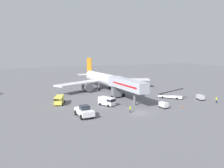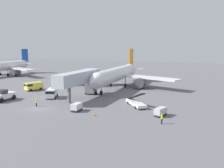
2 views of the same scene
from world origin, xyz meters
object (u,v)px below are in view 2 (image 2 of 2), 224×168
at_px(service_van_near_center, 33,86).
at_px(service_van_far_left, 52,93).
at_px(ground_crew_worker_foreground, 36,102).
at_px(safety_cone_alpha, 95,114).
at_px(baggage_cart_mid_left, 77,107).
at_px(airplane_background, 3,67).
at_px(airplane_at_gate, 118,75).
at_px(pushback_tug, 3,95).
at_px(belt_loader_truck, 136,102).
at_px(baggage_cart_far_right, 160,111).
at_px(ground_crew_worker_midground, 162,118).
at_px(jet_bridge, 80,78).

bearing_deg(service_van_near_center, service_van_far_left, -30.89).
bearing_deg(service_van_far_left, service_van_near_center, 149.11).
bearing_deg(ground_crew_worker_foreground, safety_cone_alpha, -6.05).
bearing_deg(baggage_cart_mid_left, ground_crew_worker_foreground, -179.77).
distance_m(service_van_far_left, airplane_background, 53.56).
height_order(airplane_at_gate, ground_crew_worker_foreground, airplane_at_gate).
bearing_deg(safety_cone_alpha, pushback_tug, 173.20).
height_order(belt_loader_truck, baggage_cart_far_right, belt_loader_truck).
xyz_separation_m(service_van_near_center, baggage_cart_far_right, (38.27, -11.86, -0.42)).
distance_m(airplane_at_gate, pushback_tug, 32.27).
relative_size(service_van_near_center, baggage_cart_far_right, 1.84).
distance_m(belt_loader_truck, baggage_cart_mid_left, 12.36).
xyz_separation_m(service_van_near_center, ground_crew_worker_foreground, (13.34, -14.85, -0.40)).
bearing_deg(pushback_tug, ground_crew_worker_midground, -4.59).
bearing_deg(safety_cone_alpha, airplane_at_gate, 105.12).
xyz_separation_m(belt_loader_truck, baggage_cart_mid_left, (-9.03, -8.44, 0.06)).
height_order(airplane_at_gate, pushback_tug, airplane_at_gate).
relative_size(service_van_far_left, safety_cone_alpha, 9.24).
height_order(airplane_at_gate, service_van_near_center, airplane_at_gate).
bearing_deg(belt_loader_truck, jet_bridge, 171.82).
xyz_separation_m(pushback_tug, belt_loader_truck, (29.16, 7.03, -0.42)).
relative_size(service_van_near_center, safety_cone_alpha, 9.76).
height_order(jet_bridge, pushback_tug, jet_bridge).
bearing_deg(jet_bridge, pushback_tug, -148.46).
height_order(service_van_far_left, baggage_cart_mid_left, service_van_far_left).
bearing_deg(ground_crew_worker_midground, service_van_near_center, 157.53).
relative_size(airplane_at_gate, service_van_near_center, 7.33).
relative_size(service_van_far_left, baggage_cart_far_right, 1.74).
bearing_deg(baggage_cart_mid_left, jet_bridge, 116.86).
height_order(airplane_at_gate, airplane_background, airplane_at_gate).
xyz_separation_m(pushback_tug, service_van_far_left, (8.33, 6.77, 0.06)).
height_order(baggage_cart_mid_left, airplane_background, airplane_background).
xyz_separation_m(airplane_at_gate, ground_crew_worker_foreground, (-5.99, -29.02, -2.96)).
height_order(belt_loader_truck, safety_cone_alpha, belt_loader_truck).
bearing_deg(belt_loader_truck, ground_crew_worker_foreground, -155.47).
bearing_deg(ground_crew_worker_foreground, jet_bridge, 68.17).
height_order(jet_bridge, safety_cone_alpha, jet_bridge).
height_order(service_van_near_center, service_van_far_left, service_van_near_center).
height_order(pushback_tug, baggage_cart_far_right, pushback_tug).
bearing_deg(airplane_at_gate, airplane_background, 171.58).
bearing_deg(jet_bridge, belt_loader_truck, -8.18).
height_order(jet_bridge, baggage_cart_far_right, jet_bridge).
height_order(pushback_tug, belt_loader_truck, belt_loader_truck).
xyz_separation_m(jet_bridge, service_van_far_left, (-6.48, -2.32, -3.50)).
bearing_deg(ground_crew_worker_foreground, baggage_cart_mid_left, 0.23).
distance_m(service_van_far_left, baggage_cart_far_right, 27.68).
bearing_deg(service_van_near_center, airplane_background, 147.06).
xyz_separation_m(baggage_cart_far_right, airplane_background, (-72.34, 33.93, 2.88)).
relative_size(airplane_at_gate, baggage_cart_far_right, 13.46).
distance_m(airplane_at_gate, baggage_cart_far_right, 32.32).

